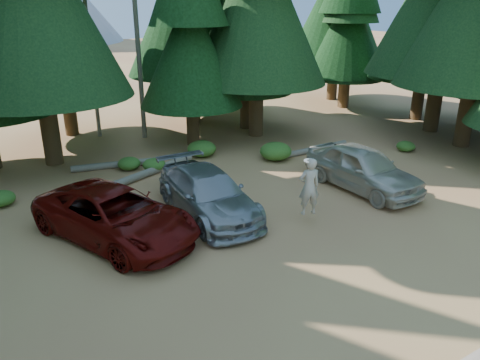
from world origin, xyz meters
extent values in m
plane|color=#A56746|center=(0.00, 0.00, 0.00)|extent=(160.00, 160.00, 0.00)
cylinder|color=#6C6556|center=(0.80, 14.50, 6.00)|extent=(0.24, 0.24, 12.00)
cylinder|color=#6C6556|center=(-1.20, 16.00, 5.00)|extent=(0.20, 0.20, 10.00)
imported|color=#5A0B07|center=(-4.04, 4.10, 0.78)|extent=(4.51, 6.21, 1.57)
imported|color=#95979C|center=(-0.81, 4.17, 0.76)|extent=(2.38, 5.36, 1.53)
imported|color=beige|center=(5.38, 3.11, 0.85)|extent=(2.12, 5.02, 1.69)
imported|color=beige|center=(1.72, 1.93, 1.26)|extent=(0.81, 0.66, 1.94)
cylinder|color=white|center=(1.72, 1.98, 2.13)|extent=(0.36, 0.36, 0.04)
cylinder|color=#6C6556|center=(-0.88, 8.92, 0.16)|extent=(4.24, 1.97, 0.32)
cylinder|color=#6C6556|center=(-2.11, 10.50, 0.15)|extent=(3.63, 1.11, 0.30)
cylinder|color=#6C6556|center=(6.74, 7.70, 0.14)|extent=(4.35, 0.39, 0.28)
ellipsoid|color=#2A5E1C|center=(-6.80, 8.70, 0.27)|extent=(0.98, 0.98, 0.54)
ellipsoid|color=#2A5E1C|center=(-3.24, 6.74, 0.29)|extent=(1.06, 1.06, 0.58)
ellipsoid|color=#2A5E1C|center=(-0.76, 9.26, 0.27)|extent=(0.99, 0.99, 0.55)
ellipsoid|color=#2A5E1C|center=(-1.61, 10.00, 0.27)|extent=(0.98, 0.98, 0.54)
ellipsoid|color=#2A5E1C|center=(1.93, 10.00, 0.37)|extent=(1.35, 1.35, 0.74)
ellipsoid|color=#2A5E1C|center=(4.60, 7.76, 0.40)|extent=(1.46, 1.46, 0.80)
ellipsoid|color=#2A5E1C|center=(10.77, 5.50, 0.24)|extent=(0.89, 0.89, 0.49)
camera|label=1|loc=(-7.54, -8.87, 6.93)|focal=35.00mm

